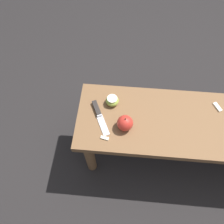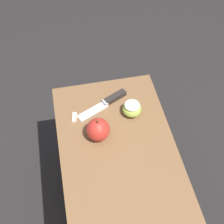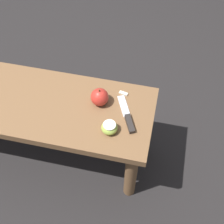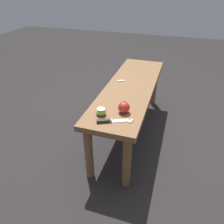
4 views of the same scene
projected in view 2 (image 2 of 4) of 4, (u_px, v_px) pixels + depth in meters
The scene contains 4 objects.
knife at pixel (109, 101), 1.16m from camera, with size 0.11×0.20×0.02m.
apple_whole at pixel (98, 130), 1.04m from camera, with size 0.08×0.08×0.09m.
apple_cut at pixel (132, 109), 1.12m from camera, with size 0.07×0.07×0.05m.
apple_slice_center at pixel (74, 117), 1.12m from camera, with size 0.04×0.02×0.01m.
Camera 2 is at (0.17, -0.13, 1.38)m, focal length 50.00 mm.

